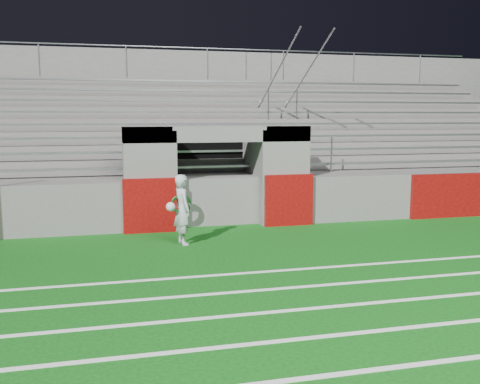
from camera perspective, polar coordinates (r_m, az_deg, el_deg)
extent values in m
plane|color=#0C4D0F|center=(10.90, 1.26, -7.06)|extent=(90.00, 90.00, 0.00)
cube|color=white|center=(6.50, 13.46, -18.04)|extent=(28.00, 0.09, 0.01)
cube|color=white|center=(7.32, 9.76, -14.86)|extent=(28.00, 0.09, 0.01)
cube|color=white|center=(8.18, 6.89, -12.29)|extent=(28.00, 0.09, 0.01)
cube|color=white|center=(9.07, 4.62, -10.20)|extent=(28.00, 0.09, 0.01)
cube|color=white|center=(9.98, 2.78, -8.47)|extent=(28.00, 0.09, 0.01)
cube|color=#605E5B|center=(17.09, 24.00, -0.11)|extent=(10.60, 0.35, 1.25)
cube|color=#605E5B|center=(13.78, -9.82, 1.50)|extent=(1.20, 1.00, 2.60)
cube|color=#605E5B|center=(14.48, 4.54, 1.91)|extent=(1.20, 1.00, 2.60)
cube|color=black|center=(15.69, -3.70, 2.20)|extent=(2.60, 0.20, 2.50)
cube|color=#605E5B|center=(14.44, -7.42, 1.65)|extent=(0.10, 2.20, 2.50)
cube|color=#605E5B|center=(14.87, 1.43, 1.90)|extent=(0.10, 2.20, 2.50)
cube|color=#605E5B|center=(13.94, -2.49, 6.22)|extent=(4.80, 1.00, 0.40)
cube|color=#605E5B|center=(17.81, -4.93, 2.56)|extent=(26.00, 8.00, 0.20)
cube|color=#605E5B|center=(17.88, -4.90, 0.57)|extent=(26.00, 8.00, 1.05)
cube|color=#620808|center=(13.32, -9.58, -1.43)|extent=(1.30, 0.15, 1.35)
cube|color=#620808|center=(14.04, 5.22, -0.86)|extent=(1.30, 0.15, 1.35)
cube|color=#620808|center=(16.20, 21.14, -0.37)|extent=(2.20, 0.15, 1.25)
cube|color=#94969C|center=(14.91, -3.18, 2.75)|extent=(23.00, 0.28, 0.06)
cube|color=#605E5B|center=(15.74, -3.75, 2.92)|extent=(24.00, 0.75, 0.38)
cube|color=#94969C|center=(15.61, -3.70, 4.39)|extent=(23.00, 0.28, 0.06)
cube|color=#605E5B|center=(16.46, -4.22, 3.80)|extent=(24.00, 0.75, 0.76)
cube|color=#94969C|center=(16.33, -4.18, 5.88)|extent=(23.00, 0.28, 0.06)
cube|color=#605E5B|center=(17.19, -4.65, 4.61)|extent=(24.00, 0.75, 1.14)
cube|color=#94969C|center=(17.06, -4.63, 7.24)|extent=(23.00, 0.28, 0.06)
cube|color=#605E5B|center=(17.92, -5.05, 5.35)|extent=(24.00, 0.75, 1.52)
cube|color=#94969C|center=(17.80, -5.04, 8.49)|extent=(23.00, 0.28, 0.06)
cube|color=#605E5B|center=(18.65, -5.41, 6.04)|extent=(24.00, 0.75, 1.90)
cube|color=#94969C|center=(18.55, -5.41, 9.64)|extent=(23.00, 0.28, 0.06)
cube|color=#605E5B|center=(19.39, -5.75, 6.67)|extent=(24.00, 0.75, 2.28)
cube|color=#94969C|center=(19.30, -5.77, 10.70)|extent=(23.00, 0.28, 0.06)
cube|color=#605E5B|center=(20.13, -6.07, 7.25)|extent=(24.00, 0.75, 2.66)
cube|color=#94969C|center=(20.07, -6.09, 11.68)|extent=(23.00, 0.28, 0.06)
cube|color=#605E5B|center=(20.79, -6.33, 7.45)|extent=(26.00, 0.60, 5.29)
cylinder|color=#A5A8AD|center=(15.28, 6.28, 3.90)|extent=(0.05, 0.05, 1.00)
cylinder|color=#A5A8AD|center=(18.10, 3.04, 9.39)|extent=(0.05, 0.05, 1.00)
cylinder|color=#A5A8AD|center=(21.07, 0.64, 13.35)|extent=(0.05, 0.05, 1.00)
cylinder|color=#A5A8AD|center=(18.11, 3.06, 10.97)|extent=(0.05, 6.02, 3.08)
cylinder|color=#A5A8AD|center=(15.66, 9.73, 3.93)|extent=(0.05, 0.05, 1.00)
cylinder|color=#A5A8AD|center=(18.41, 6.06, 9.33)|extent=(0.05, 0.05, 1.00)
cylinder|color=#A5A8AD|center=(21.34, 3.31, 13.27)|extent=(0.05, 0.05, 1.00)
cylinder|color=#A5A8AD|center=(18.43, 6.09, 10.89)|extent=(0.05, 6.02, 3.08)
cylinder|color=#A5A8AD|center=(20.53, -20.66, 13.12)|extent=(0.05, 0.05, 1.10)
cylinder|color=#A5A8AD|center=(20.42, -12.04, 13.49)|extent=(0.05, 0.05, 1.10)
cylinder|color=#A5A8AD|center=(20.75, -3.49, 13.55)|extent=(0.05, 0.05, 1.10)
cylinder|color=#A5A8AD|center=(21.50, 4.62, 13.35)|extent=(0.05, 0.05, 1.10)
cylinder|color=#A5A8AD|center=(22.62, 12.03, 12.94)|extent=(0.05, 0.05, 1.10)
cylinder|color=#A5A8AD|center=(24.07, 18.63, 12.39)|extent=(0.05, 0.05, 1.10)
cylinder|color=#A5A8AD|center=(20.65, -6.33, 15.08)|extent=(24.00, 0.05, 0.05)
imported|color=#B7BBC2|center=(11.98, -6.14, -1.87)|extent=(0.49, 0.64, 1.57)
sphere|color=white|center=(11.77, -7.42, -1.57)|extent=(0.20, 0.20, 0.20)
torus|color=#0B3B10|center=(13.39, -6.46, -1.29)|extent=(0.57, 0.11, 0.57)
torus|color=#0B380F|center=(13.34, -6.43, -1.27)|extent=(0.50, 0.09, 0.50)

